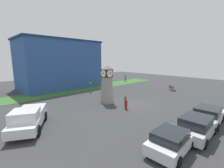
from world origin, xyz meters
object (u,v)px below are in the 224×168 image
at_px(bollard_mid_row, 126,104).
at_px(pedestrian_by_cars, 90,87).
at_px(car_by_building, 208,115).
at_px(bench, 172,88).
at_px(clock_tower, 107,85).
at_px(car_navy_sedan, 171,140).
at_px(pedestrian_near_bench, 125,77).
at_px(bollard_near_tower, 125,100).
at_px(pickup_truck, 29,118).
at_px(car_near_tower, 196,126).

xyz_separation_m(bollard_mid_row, pedestrian_by_cars, (2.05, 9.94, 0.42)).
height_order(car_by_building, bench, car_by_building).
bearing_deg(clock_tower, bench, -9.09).
bearing_deg(car_by_building, car_navy_sedan, 177.31).
height_order(bollard_mid_row, pedestrian_near_bench, pedestrian_near_bench).
relative_size(pedestrian_near_bench, pedestrian_by_cars, 1.01).
distance_m(car_by_building, pedestrian_near_bench, 25.65).
bearing_deg(bollard_mid_row, bollard_near_tower, 44.78).
bearing_deg(bollard_near_tower, pedestrian_by_cars, 84.41).
distance_m(clock_tower, bollard_near_tower, 3.07).
bearing_deg(clock_tower, bollard_mid_row, -90.94).
distance_m(car_by_building, pickup_truck, 15.39).
height_order(car_navy_sedan, pedestrian_by_cars, pedestrian_by_cars).
distance_m(car_by_building, bench, 14.18).
height_order(car_navy_sedan, pickup_truck, pickup_truck).
relative_size(car_near_tower, bench, 2.67).
bearing_deg(pedestrian_near_bench, car_by_building, -121.48).
distance_m(car_navy_sedan, car_near_tower, 3.15).
relative_size(pickup_truck, pedestrian_by_cars, 3.08).
bearing_deg(car_navy_sedan, bollard_near_tower, 58.85).
xyz_separation_m(car_near_tower, pedestrian_near_bench, (16.64, 21.99, 0.22)).
xyz_separation_m(clock_tower, car_by_building, (2.46, -10.81, -1.64)).
bearing_deg(clock_tower, car_navy_sedan, -110.36).
height_order(clock_tower, pedestrian_near_bench, clock_tower).
xyz_separation_m(clock_tower, pickup_truck, (-9.45, -1.05, -1.49)).
bearing_deg(bench, clock_tower, 170.91).
bearing_deg(pedestrian_by_cars, bollard_mid_row, -101.68).
distance_m(bollard_near_tower, pedestrian_near_bench, 19.79).
distance_m(clock_tower, pickup_truck, 9.62).
bearing_deg(car_near_tower, pedestrian_by_cars, 80.98).
relative_size(bollard_mid_row, pedestrian_by_cars, 0.67).
xyz_separation_m(bollard_near_tower, car_near_tower, (-1.92, -8.76, 0.23)).
relative_size(clock_tower, car_near_tower, 1.14).
bearing_deg(pickup_truck, bollard_mid_row, -13.75).
xyz_separation_m(pickup_truck, bench, (23.17, -1.14, -0.40)).
bearing_deg(clock_tower, pedestrian_near_bench, 34.91).
bearing_deg(pickup_truck, clock_tower, 6.37).
distance_m(bollard_mid_row, bench, 13.83).
xyz_separation_m(bollard_mid_row, car_by_building, (2.52, -7.46, 0.20)).
bearing_deg(bollard_near_tower, clock_tower, 117.85).
distance_m(bollard_near_tower, bollard_mid_row, 1.69).
xyz_separation_m(bench, pedestrian_near_bench, (2.14, 13.26, 0.50)).
distance_m(clock_tower, pedestrian_near_bench, 19.39).
bearing_deg(pickup_truck, bollard_near_tower, -5.98).
bearing_deg(car_near_tower, bench, 31.04).
bearing_deg(pedestrian_near_bench, clock_tower, -145.09).
height_order(bollard_mid_row, car_near_tower, car_near_tower).
xyz_separation_m(car_by_building, pickup_truck, (-11.91, 9.76, 0.14)).
bearing_deg(car_near_tower, car_by_building, 2.03).
relative_size(bollard_mid_row, pedestrian_near_bench, 0.66).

